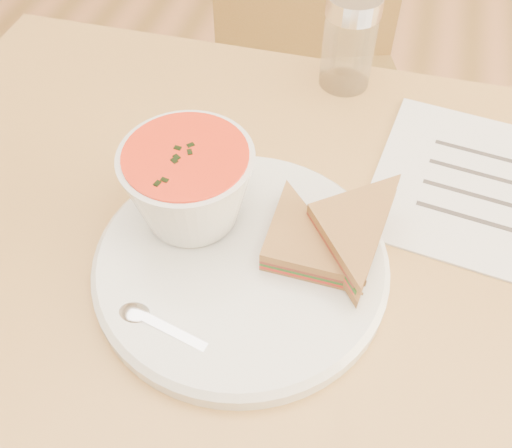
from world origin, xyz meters
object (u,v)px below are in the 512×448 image
(dining_table, at_px, (285,409))
(plate, at_px, (241,264))
(chair_far, at_px, (316,106))
(soup_bowl, at_px, (190,188))
(condiment_shaker, at_px, (349,41))

(dining_table, distance_m, plate, 0.39)
(chair_far, relative_size, soup_bowl, 7.01)
(soup_bowl, bearing_deg, dining_table, -10.11)
(dining_table, bearing_deg, condiment_shaker, 91.07)
(plate, bearing_deg, soup_bowl, 147.65)
(chair_far, xyz_separation_m, condiment_shaker, (0.07, -0.31, 0.36))
(dining_table, relative_size, chair_far, 1.11)
(dining_table, height_order, chair_far, chair_far)
(chair_far, height_order, plate, chair_far)
(soup_bowl, xyz_separation_m, condiment_shaker, (0.11, 0.29, 0.00))
(dining_table, distance_m, condiment_shaker, 0.53)
(soup_bowl, relative_size, condiment_shaker, 1.04)
(plate, xyz_separation_m, soup_bowl, (-0.06, 0.04, 0.05))
(plate, height_order, soup_bowl, soup_bowl)
(plate, distance_m, condiment_shaker, 0.33)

